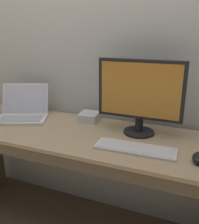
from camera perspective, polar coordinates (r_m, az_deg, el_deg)
name	(u,v)px	position (r m, az deg, el deg)	size (l,w,h in m)	color
desk	(79,163)	(1.60, -4.81, -11.41)	(1.87, 0.58, 0.73)	tan
laptop_white	(22,112)	(1.80, -17.14, -0.11)	(0.41, 0.39, 0.22)	white
external_monitor	(140,94)	(1.42, 9.22, 4.09)	(0.48, 0.18, 0.43)	black
wired_keyboard	(135,149)	(1.30, 8.16, -8.24)	(0.41, 0.14, 0.02)	white
computer_mouse	(199,158)	(1.25, 21.67, -9.71)	(0.06, 0.10, 0.04)	black
external_drive_box	(89,117)	(1.69, -2.36, -1.05)	(0.12, 0.14, 0.05)	silver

